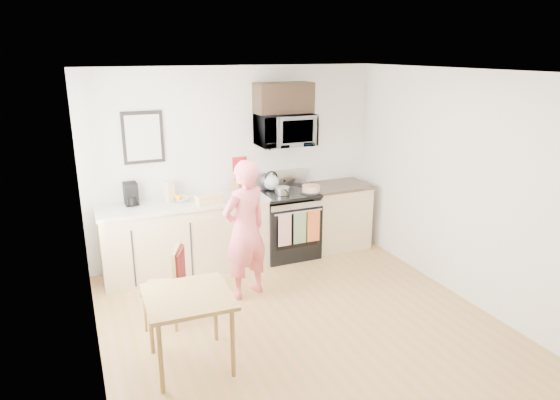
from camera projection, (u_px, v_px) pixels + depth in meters
name	position (u px, v px, depth m)	size (l,w,h in m)	color
floor	(309.00, 333.00, 5.12)	(4.60, 4.60, 0.00)	olive
back_wall	(236.00, 164.00, 6.77)	(4.00, 0.04, 2.60)	white
front_wall	(501.00, 335.00, 2.72)	(4.00, 0.04, 2.60)	white
left_wall	(88.00, 244.00, 3.99)	(0.04, 4.60, 2.60)	white
right_wall	(474.00, 191.00, 5.49)	(0.04, 4.60, 2.60)	white
ceiling	(314.00, 72.00, 4.37)	(4.00, 4.60, 0.04)	white
window	(85.00, 189.00, 4.64)	(0.06, 1.40, 1.50)	white
cabinet_left	(186.00, 238.00, 6.45)	(2.10, 0.60, 0.90)	#C8B580
countertop_left	(184.00, 204.00, 6.31)	(2.14, 0.64, 0.04)	beige
cabinet_right	(337.00, 217.00, 7.28)	(0.84, 0.60, 0.90)	#C8B580
countertop_right	(338.00, 186.00, 7.15)	(0.88, 0.64, 0.04)	black
range	(287.00, 225.00, 6.97)	(0.76, 0.70, 1.16)	black
microwave	(285.00, 130.00, 6.68)	(0.76, 0.51, 0.42)	#A6A5AA
upper_cabinet	(283.00, 98.00, 6.59)	(0.76, 0.35, 0.40)	black
wall_art	(143.00, 137.00, 6.16)	(0.50, 0.04, 0.65)	black
wall_trivet	(240.00, 164.00, 6.77)	(0.20, 0.02, 0.20)	#B00F1A
person	(245.00, 230.00, 5.70)	(0.60, 0.39, 1.63)	#DF3D45
dining_table	(188.00, 303.00, 4.44)	(0.75, 0.75, 0.71)	brown
chair	(173.00, 275.00, 5.14)	(0.51, 0.48, 0.87)	brown
knife_block	(238.00, 187.00, 6.63)	(0.09, 0.13, 0.20)	brown
utensil_crock	(238.00, 181.00, 6.76)	(0.12, 0.12, 0.37)	#B00F1A
fruit_bowl	(181.00, 199.00, 6.34)	(0.20, 0.20, 0.09)	silver
milk_carton	(170.00, 191.00, 6.33)	(0.10, 0.10, 0.26)	tan
coffee_maker	(131.00, 195.00, 6.17)	(0.16, 0.24, 0.28)	black
bread_bag	(210.00, 200.00, 6.20)	(0.33, 0.16, 0.12)	tan
cake	(311.00, 189.00, 6.78)	(0.29, 0.29, 0.10)	black
kettle	(271.00, 182.00, 6.90)	(0.21, 0.21, 0.27)	silver
pot	(282.00, 191.00, 6.69)	(0.20, 0.34, 0.10)	#A6A5AA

